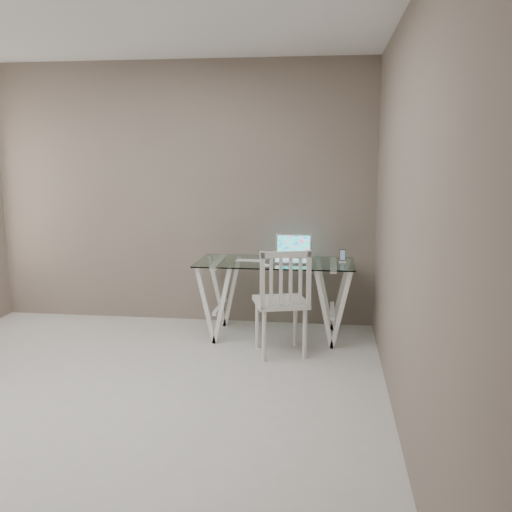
# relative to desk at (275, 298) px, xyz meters

# --- Properties ---
(room) EXTENTS (4.50, 4.52, 2.71)m
(room) POSITION_rel_desk_xyz_m (-1.09, -1.76, 1.33)
(room) COLOR beige
(room) RESTS_ON ground
(desk) EXTENTS (1.50, 0.70, 0.75)m
(desk) POSITION_rel_desk_xyz_m (0.00, 0.00, 0.00)
(desk) COLOR silver
(desk) RESTS_ON ground
(chair) EXTENTS (0.55, 0.55, 0.97)m
(chair) POSITION_rel_desk_xyz_m (0.11, -0.55, 0.15)
(chair) COLOR silver
(chair) RESTS_ON ground
(laptop) EXTENTS (0.35, 0.31, 0.25)m
(laptop) POSITION_rel_desk_xyz_m (0.16, 0.07, 0.42)
(laptop) COLOR silver
(laptop) RESTS_ON desk
(keyboard) EXTENTS (0.29, 0.13, 0.01)m
(keyboard) POSITION_rel_desk_xyz_m (-0.24, -0.01, 0.37)
(keyboard) COLOR silver
(keyboard) RESTS_ON desk
(mouse) EXTENTS (0.10, 0.06, 0.03)m
(mouse) POSITION_rel_desk_xyz_m (-0.06, -0.29, 0.38)
(mouse) COLOR white
(mouse) RESTS_ON desk
(phone_dock) EXTENTS (0.07, 0.07, 0.12)m
(phone_dock) POSITION_rel_desk_xyz_m (0.64, 0.04, 0.40)
(phone_dock) COLOR white
(phone_dock) RESTS_ON desk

